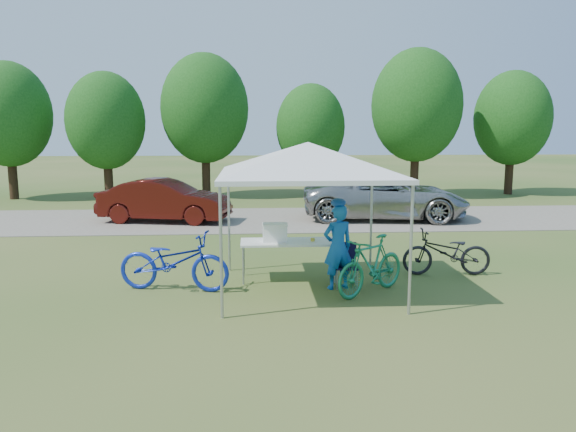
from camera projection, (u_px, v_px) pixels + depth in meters
name	position (u px, v px, depth m)	size (l,w,h in m)	color
ground	(307.00, 289.00, 10.46)	(100.00, 100.00, 0.00)	#2D5119
gravel_strip	(284.00, 219.00, 18.34)	(24.00, 5.00, 0.02)	gray
canopy	(308.00, 146.00, 10.04)	(4.53, 4.53, 3.00)	#A5A5AA
treeline	(269.00, 114.00, 23.73)	(24.89, 4.28, 6.30)	#382314
folding_table	(288.00, 243.00, 11.06)	(1.88, 0.78, 0.77)	white
folding_chair	(346.00, 261.00, 10.63)	(0.46, 0.47, 0.82)	black
cooler	(275.00, 232.00, 11.01)	(0.49, 0.33, 0.35)	white
ice_cream_cup	(313.00, 240.00, 11.03)	(0.08, 0.08, 0.06)	gold
cyclist	(338.00, 247.00, 10.40)	(0.58, 0.38, 1.59)	#1558AC
bike_blue	(174.00, 261.00, 10.32)	(0.72, 2.08, 1.09)	#1329AD
bike_green	(371.00, 265.00, 10.11)	(0.50, 1.77, 1.06)	#1C8256
bike_dark	(447.00, 253.00, 11.40)	(0.62, 1.79, 0.94)	black
minivan	(385.00, 196.00, 18.26)	(2.45, 5.31, 1.48)	#A2A19D
sedan	(165.00, 200.00, 17.74)	(1.43, 4.09, 1.35)	#46100B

